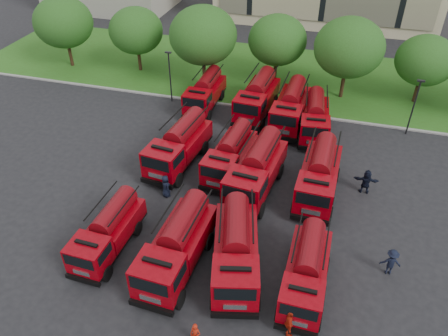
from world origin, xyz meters
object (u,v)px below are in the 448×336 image
object	(u,v)px
firefighter_3	(387,272)
firefighter_5	(363,192)
fire_truck_6	(256,170)
fire_truck_7	(319,175)
fire_truck_5	(230,154)
firefighter_4	(167,196)
fire_truck_10	(291,107)
fire_truck_4	(179,145)
fire_truck_3	(306,271)
fire_truck_2	(236,250)
fire_truck_9	(257,97)
firefighter_2	(287,334)
fire_truck_8	(205,92)
fire_truck_1	(177,245)
fire_truck_0	(108,231)
fire_truck_11	(315,118)

from	to	relation	value
firefighter_3	firefighter_5	world-z (taller)	firefighter_5
fire_truck_6	fire_truck_7	size ratio (longest dim) A/B	1.06
fire_truck_5	firefighter_4	world-z (taller)	fire_truck_5
fire_truck_6	fire_truck_10	distance (m)	10.03
fire_truck_4	fire_truck_7	size ratio (longest dim) A/B	1.04
fire_truck_3	firefighter_4	size ratio (longest dim) A/B	3.65
fire_truck_2	fire_truck_10	xyz separation A→B (m)	(0.43, 17.74, 0.02)
fire_truck_9	fire_truck_2	bearing A→B (deg)	-77.49
fire_truck_3	fire_truck_10	world-z (taller)	fire_truck_10
fire_truck_5	firefighter_3	bearing A→B (deg)	-26.45
fire_truck_2	fire_truck_3	world-z (taller)	fire_truck_2
fire_truck_4	fire_truck_9	bearing A→B (deg)	72.68
fire_truck_4	firefighter_2	xyz separation A→B (m)	(10.69, -12.76, -1.72)
fire_truck_8	fire_truck_5	bearing A→B (deg)	-61.19
fire_truck_1	fire_truck_9	size ratio (longest dim) A/B	0.98
firefighter_4	firefighter_2	bearing A→B (deg)	-179.14
fire_truck_0	fire_truck_5	bearing A→B (deg)	64.62
fire_truck_8	firefighter_4	distance (m)	13.62
fire_truck_1	fire_truck_3	bearing A→B (deg)	5.20
fire_truck_6	fire_truck_8	size ratio (longest dim) A/B	1.16
fire_truck_8	firefighter_2	distance (m)	25.00
fire_truck_5	fire_truck_11	distance (m)	9.18
fire_truck_1	fire_truck_7	xyz separation A→B (m)	(7.28, 9.08, -0.01)
fire_truck_6	firefighter_3	world-z (taller)	fire_truck_6
fire_truck_4	fire_truck_7	world-z (taller)	fire_truck_4
fire_truck_0	fire_truck_3	distance (m)	12.11
fire_truck_11	fire_truck_4	bearing A→B (deg)	-148.43
fire_truck_6	firefighter_4	bearing A→B (deg)	-151.12
fire_truck_4	firefighter_5	distance (m)	14.33
firefighter_4	firefighter_3	bearing A→B (deg)	-149.96
fire_truck_1	fire_truck_11	size ratio (longest dim) A/B	1.07
fire_truck_6	firefighter_2	distance (m)	12.09
firefighter_2	firefighter_3	world-z (taller)	firefighter_2
fire_truck_4	fire_truck_6	xyz separation A→B (m)	(6.50, -1.56, 0.05)
fire_truck_4	fire_truck_2	bearing A→B (deg)	-46.53
firefighter_4	firefighter_5	size ratio (longest dim) A/B	0.92
fire_truck_4	firefighter_4	distance (m)	4.48
fire_truck_8	firefighter_3	bearing A→B (deg)	-43.97
firefighter_3	fire_truck_5	bearing A→B (deg)	-36.37
fire_truck_4	fire_truck_10	xyz separation A→B (m)	(7.42, 8.43, -0.02)
fire_truck_0	fire_truck_10	world-z (taller)	fire_truck_10
firefighter_5	firefighter_2	bearing A→B (deg)	73.52
fire_truck_6	fire_truck_8	distance (m)	13.17
fire_truck_11	firefighter_2	size ratio (longest dim) A/B	3.68
fire_truck_7	firefighter_5	distance (m)	3.90
fire_truck_2	fire_truck_4	world-z (taller)	fire_truck_4
fire_truck_7	firefighter_3	size ratio (longest dim) A/B	4.03
fire_truck_0	fire_truck_6	xyz separation A→B (m)	(7.50, 8.21, 0.31)
fire_truck_5	fire_truck_11	size ratio (longest dim) A/B	0.99
fire_truck_0	firefighter_2	xyz separation A→B (m)	(11.69, -3.00, -1.45)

